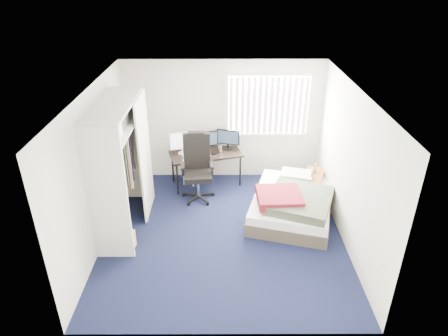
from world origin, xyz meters
The scene contains 10 objects.
ground centered at (0.00, 0.00, 0.00)m, with size 4.20×4.20×0.00m, color black.
room_shell centered at (0.00, 0.00, 1.51)m, with size 4.20×4.20×4.20m.
window_assembly centered at (0.90, 2.04, 1.60)m, with size 1.72×0.09×1.32m.
closet centered at (-1.67, 0.27, 1.35)m, with size 0.64×1.84×2.22m.
desk centered at (-0.36, 1.76, 0.74)m, with size 1.55×1.03×1.16m.
office_chair centered at (-0.50, 1.21, 0.50)m, with size 0.66×0.66×1.31m.
footstool centered at (-0.69, 1.71, 0.17)m, with size 0.34×0.31×0.23m.
nightstand centered at (1.75, 1.20, 0.43)m, with size 0.60×0.79×0.67m.
bed centered at (1.25, 0.53, 0.27)m, with size 1.81×2.13×0.61m.
pine_box centered at (-1.65, -0.42, 0.15)m, with size 0.39×0.30×0.30m, color tan.
Camera 1 is at (-0.01, -5.57, 4.16)m, focal length 32.00 mm.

